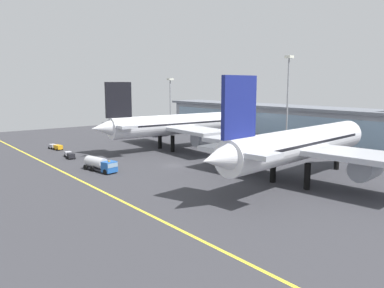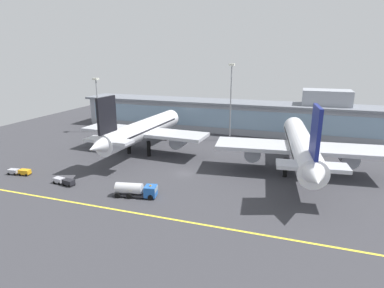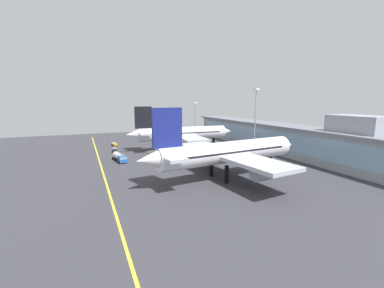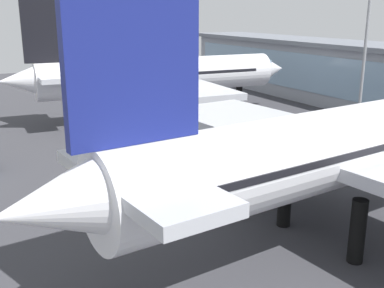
{
  "view_description": "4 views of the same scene",
  "coord_description": "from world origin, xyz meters",
  "px_view_note": "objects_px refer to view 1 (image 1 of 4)",
  "views": [
    {
      "loc": [
        69.63,
        -49.69,
        18.4
      ],
      "look_at": [
        -3.05,
        7.76,
        3.8
      ],
      "focal_mm": 36.07,
      "sensor_mm": 36.0,
      "label": 1
    },
    {
      "loc": [
        25.58,
        -69.42,
        28.48
      ],
      "look_at": [
        1.07,
        3.0,
        6.96
      ],
      "focal_mm": 29.81,
      "sensor_mm": 36.0,
      "label": 2
    },
    {
      "loc": [
        86.11,
        -26.63,
        21.29
      ],
      "look_at": [
        -2.79,
        11.33,
        4.75
      ],
      "focal_mm": 24.06,
      "sensor_mm": 36.0,
      "label": 3
    },
    {
      "loc": [
        51.42,
        -16.95,
        16.96
      ],
      "look_at": [
        9.08,
        5.16,
        3.36
      ],
      "focal_mm": 43.79,
      "sensor_mm": 36.0,
      "label": 4
    }
  ],
  "objects_px": {
    "baggage_tug_near": "(56,147)",
    "service_truck_far": "(70,155)",
    "apron_light_mast_centre": "(170,97)",
    "fuel_tanker_truck": "(101,164)",
    "airliner_near_left": "(175,125)",
    "apron_light_mast_west": "(288,90)",
    "airliner_near_right": "(299,145)"
  },
  "relations": [
    {
      "from": "fuel_tanker_truck",
      "to": "apron_light_mast_west",
      "type": "xyz_separation_m",
      "value": [
        8.58,
        50.62,
        15.09
      ]
    },
    {
      "from": "airliner_near_left",
      "to": "fuel_tanker_truck",
      "type": "xyz_separation_m",
      "value": [
        13.0,
        -28.61,
        -5.35
      ]
    },
    {
      "from": "fuel_tanker_truck",
      "to": "apron_light_mast_centre",
      "type": "height_order",
      "value": "apron_light_mast_centre"
    },
    {
      "from": "airliner_near_left",
      "to": "apron_light_mast_centre",
      "type": "height_order",
      "value": "apron_light_mast_centre"
    },
    {
      "from": "service_truck_far",
      "to": "apron_light_mast_west",
      "type": "xyz_separation_m",
      "value": [
        27.28,
        50.21,
        15.8
      ]
    },
    {
      "from": "apron_light_mast_centre",
      "to": "airliner_near_left",
      "type": "bearing_deg",
      "value": -33.19
    },
    {
      "from": "airliner_near_right",
      "to": "apron_light_mast_west",
      "type": "distance_m",
      "value": 35.84
    },
    {
      "from": "fuel_tanker_truck",
      "to": "baggage_tug_near",
      "type": "height_order",
      "value": "fuel_tanker_truck"
    },
    {
      "from": "fuel_tanker_truck",
      "to": "apron_light_mast_centre",
      "type": "xyz_separation_m",
      "value": [
        -40.97,
        46.91,
        12.05
      ]
    },
    {
      "from": "apron_light_mast_west",
      "to": "apron_light_mast_centre",
      "type": "height_order",
      "value": "apron_light_mast_west"
    },
    {
      "from": "airliner_near_right",
      "to": "baggage_tug_near",
      "type": "height_order",
      "value": "airliner_near_right"
    },
    {
      "from": "fuel_tanker_truck",
      "to": "airliner_near_left",
      "type": "bearing_deg",
      "value": 103.98
    },
    {
      "from": "airliner_near_left",
      "to": "fuel_tanker_truck",
      "type": "height_order",
      "value": "airliner_near_left"
    },
    {
      "from": "airliner_near_left",
      "to": "apron_light_mast_west",
      "type": "distance_m",
      "value": 32.32
    },
    {
      "from": "airliner_near_left",
      "to": "apron_light_mast_centre",
      "type": "relative_size",
      "value": 2.38
    },
    {
      "from": "apron_light_mast_west",
      "to": "apron_light_mast_centre",
      "type": "xyz_separation_m",
      "value": [
        -49.55,
        -3.71,
        -3.04
      ]
    },
    {
      "from": "airliner_near_right",
      "to": "fuel_tanker_truck",
      "type": "distance_m",
      "value": 40.61
    },
    {
      "from": "service_truck_far",
      "to": "apron_light_mast_west",
      "type": "distance_m",
      "value": 59.29
    },
    {
      "from": "fuel_tanker_truck",
      "to": "baggage_tug_near",
      "type": "relative_size",
      "value": 1.62
    },
    {
      "from": "baggage_tug_near",
      "to": "service_truck_far",
      "type": "xyz_separation_m",
      "value": [
        14.56,
        -1.52,
        0.0
      ]
    },
    {
      "from": "baggage_tug_near",
      "to": "apron_light_mast_west",
      "type": "bearing_deg",
      "value": 40.85
    },
    {
      "from": "apron_light_mast_west",
      "to": "apron_light_mast_centre",
      "type": "distance_m",
      "value": 49.78
    },
    {
      "from": "airliner_near_left",
      "to": "apron_light_mast_centre",
      "type": "bearing_deg",
      "value": 59.8
    },
    {
      "from": "apron_light_mast_centre",
      "to": "fuel_tanker_truck",
      "type": "bearing_deg",
      "value": -48.87
    },
    {
      "from": "fuel_tanker_truck",
      "to": "apron_light_mast_west",
      "type": "relative_size",
      "value": 0.36
    },
    {
      "from": "airliner_near_left",
      "to": "fuel_tanker_truck",
      "type": "relative_size",
      "value": 5.16
    },
    {
      "from": "airliner_near_left",
      "to": "apron_light_mast_west",
      "type": "bearing_deg",
      "value": -41.45
    },
    {
      "from": "fuel_tanker_truck",
      "to": "service_truck_far",
      "type": "relative_size",
      "value": 1.62
    },
    {
      "from": "airliner_near_left",
      "to": "airliner_near_right",
      "type": "bearing_deg",
      "value": -91.84
    },
    {
      "from": "airliner_near_left",
      "to": "airliner_near_right",
      "type": "relative_size",
      "value": 0.94
    },
    {
      "from": "fuel_tanker_truck",
      "to": "baggage_tug_near",
      "type": "distance_m",
      "value": 33.32
    },
    {
      "from": "service_truck_far",
      "to": "baggage_tug_near",
      "type": "bearing_deg",
      "value": -177.37
    }
  ]
}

